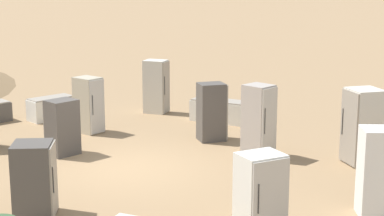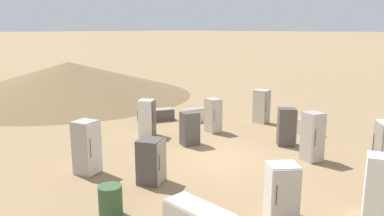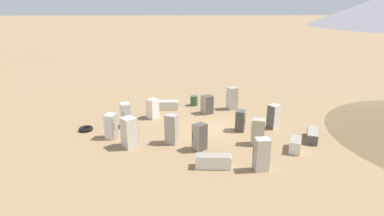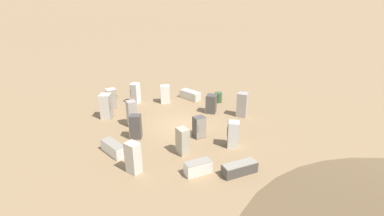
{
  "view_description": "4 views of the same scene",
  "coord_description": "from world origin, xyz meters",
  "px_view_note": "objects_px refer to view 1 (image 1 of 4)",
  "views": [
    {
      "loc": [
        12.91,
        6.99,
        4.64
      ],
      "look_at": [
        -0.86,
        1.4,
        1.4
      ],
      "focal_mm": 60.0,
      "sensor_mm": 36.0,
      "label": 1
    },
    {
      "loc": [
        10.64,
        8.47,
        4.86
      ],
      "look_at": [
        0.15,
        -1.29,
        1.79
      ],
      "focal_mm": 35.0,
      "sensor_mm": 36.0,
      "label": 2
    },
    {
      "loc": [
        -19.09,
        2.61,
        7.8
      ],
      "look_at": [
        0.63,
        1.23,
        1.34
      ],
      "focal_mm": 28.0,
      "sensor_mm": 36.0,
      "label": 3
    },
    {
      "loc": [
        -13.98,
        -12.83,
        9.2
      ],
      "look_at": [
        -0.33,
        -1.29,
        1.81
      ],
      "focal_mm": 28.0,
      "sensor_mm": 36.0,
      "label": 4
    }
  ],
  "objects_px": {
    "discarded_fridge_0": "(220,111)",
    "discarded_fridge_11": "(212,112)",
    "discarded_fridge_10": "(261,195)",
    "discarded_fridge_1": "(62,127)",
    "discarded_fridge_5": "(376,172)",
    "discarded_fridge_3": "(363,127)",
    "discarded_fridge_6": "(51,108)",
    "discarded_fridge_15": "(89,105)",
    "discarded_fridge_4": "(259,121)",
    "discarded_fridge_12": "(156,87)",
    "discarded_fridge_2": "(34,180)"
  },
  "relations": [
    {
      "from": "discarded_fridge_1",
      "to": "discarded_fridge_6",
      "type": "height_order",
      "value": "discarded_fridge_1"
    },
    {
      "from": "discarded_fridge_5",
      "to": "discarded_fridge_10",
      "type": "xyz_separation_m",
      "value": [
        1.7,
        -1.77,
        -0.12
      ]
    },
    {
      "from": "discarded_fridge_0",
      "to": "discarded_fridge_4",
      "type": "relative_size",
      "value": 1.03
    },
    {
      "from": "discarded_fridge_1",
      "to": "discarded_fridge_10",
      "type": "distance_m",
      "value": 6.76
    },
    {
      "from": "discarded_fridge_4",
      "to": "discarded_fridge_10",
      "type": "relative_size",
      "value": 1.23
    },
    {
      "from": "discarded_fridge_1",
      "to": "discarded_fridge_3",
      "type": "relative_size",
      "value": 0.77
    },
    {
      "from": "discarded_fridge_3",
      "to": "discarded_fridge_6",
      "type": "xyz_separation_m",
      "value": [
        -1.15,
        -9.68,
        -0.57
      ]
    },
    {
      "from": "discarded_fridge_3",
      "to": "discarded_fridge_5",
      "type": "bearing_deg",
      "value": 153.96
    },
    {
      "from": "discarded_fridge_15",
      "to": "discarded_fridge_4",
      "type": "bearing_deg",
      "value": 101.29
    },
    {
      "from": "discarded_fridge_6",
      "to": "discarded_fridge_5",
      "type": "bearing_deg",
      "value": 1.29
    },
    {
      "from": "discarded_fridge_4",
      "to": "discarded_fridge_10",
      "type": "xyz_separation_m",
      "value": [
        4.66,
        1.4,
        -0.17
      ]
    },
    {
      "from": "discarded_fridge_0",
      "to": "discarded_fridge_1",
      "type": "bearing_deg",
      "value": -21.37
    },
    {
      "from": "discarded_fridge_0",
      "to": "discarded_fridge_2",
      "type": "bearing_deg",
      "value": 1.54
    },
    {
      "from": "discarded_fridge_6",
      "to": "discarded_fridge_12",
      "type": "height_order",
      "value": "discarded_fridge_12"
    },
    {
      "from": "discarded_fridge_5",
      "to": "discarded_fridge_15",
      "type": "height_order",
      "value": "discarded_fridge_5"
    },
    {
      "from": "discarded_fridge_3",
      "to": "discarded_fridge_6",
      "type": "distance_m",
      "value": 9.76
    },
    {
      "from": "discarded_fridge_2",
      "to": "discarded_fridge_3",
      "type": "distance_m",
      "value": 7.86
    },
    {
      "from": "discarded_fridge_6",
      "to": "discarded_fridge_10",
      "type": "height_order",
      "value": "discarded_fridge_10"
    },
    {
      "from": "discarded_fridge_1",
      "to": "discarded_fridge_2",
      "type": "height_order",
      "value": "discarded_fridge_2"
    },
    {
      "from": "discarded_fridge_10",
      "to": "discarded_fridge_12",
      "type": "relative_size",
      "value": 0.86
    },
    {
      "from": "discarded_fridge_0",
      "to": "discarded_fridge_10",
      "type": "distance_m",
      "value": 8.6
    },
    {
      "from": "discarded_fridge_0",
      "to": "discarded_fridge_5",
      "type": "bearing_deg",
      "value": 47.04
    },
    {
      "from": "discarded_fridge_5",
      "to": "discarded_fridge_11",
      "type": "bearing_deg",
      "value": 119.88
    },
    {
      "from": "discarded_fridge_6",
      "to": "discarded_fridge_15",
      "type": "relative_size",
      "value": 0.96
    },
    {
      "from": "discarded_fridge_11",
      "to": "discarded_fridge_12",
      "type": "distance_m",
      "value": 3.87
    },
    {
      "from": "discarded_fridge_0",
      "to": "discarded_fridge_6",
      "type": "relative_size",
      "value": 1.22
    },
    {
      "from": "discarded_fridge_1",
      "to": "discarded_fridge_10",
      "type": "height_order",
      "value": "discarded_fridge_10"
    },
    {
      "from": "discarded_fridge_0",
      "to": "discarded_fridge_6",
      "type": "xyz_separation_m",
      "value": [
        1.66,
        -5.05,
        0.01
      ]
    },
    {
      "from": "discarded_fridge_3",
      "to": "discarded_fridge_5",
      "type": "height_order",
      "value": "discarded_fridge_3"
    },
    {
      "from": "discarded_fridge_1",
      "to": "discarded_fridge_11",
      "type": "xyz_separation_m",
      "value": [
        -2.73,
        3.04,
        0.09
      ]
    },
    {
      "from": "discarded_fridge_5",
      "to": "discarded_fridge_6",
      "type": "height_order",
      "value": "discarded_fridge_5"
    },
    {
      "from": "discarded_fridge_11",
      "to": "discarded_fridge_1",
      "type": "bearing_deg",
      "value": -87.07
    },
    {
      "from": "discarded_fridge_1",
      "to": "discarded_fridge_6",
      "type": "distance_m",
      "value": 4.09
    },
    {
      "from": "discarded_fridge_0",
      "to": "discarded_fridge_1",
      "type": "height_order",
      "value": "discarded_fridge_1"
    },
    {
      "from": "discarded_fridge_0",
      "to": "discarded_fridge_6",
      "type": "distance_m",
      "value": 5.31
    },
    {
      "from": "discarded_fridge_11",
      "to": "discarded_fridge_5",
      "type": "bearing_deg",
      "value": 11.22
    },
    {
      "from": "discarded_fridge_6",
      "to": "discarded_fridge_10",
      "type": "relative_size",
      "value": 1.04
    },
    {
      "from": "discarded_fridge_1",
      "to": "discarded_fridge_4",
      "type": "distance_m",
      "value": 4.97
    },
    {
      "from": "discarded_fridge_0",
      "to": "discarded_fridge_11",
      "type": "height_order",
      "value": "discarded_fridge_11"
    },
    {
      "from": "discarded_fridge_2",
      "to": "discarded_fridge_3",
      "type": "relative_size",
      "value": 0.78
    },
    {
      "from": "discarded_fridge_0",
      "to": "discarded_fridge_5",
      "type": "xyz_separation_m",
      "value": [
        6.13,
        5.31,
        0.52
      ]
    },
    {
      "from": "discarded_fridge_3",
      "to": "discarded_fridge_4",
      "type": "distance_m",
      "value": 2.51
    },
    {
      "from": "discarded_fridge_2",
      "to": "discarded_fridge_10",
      "type": "distance_m",
      "value": 4.3
    },
    {
      "from": "discarded_fridge_4",
      "to": "discarded_fridge_5",
      "type": "distance_m",
      "value": 4.34
    },
    {
      "from": "discarded_fridge_1",
      "to": "discarded_fridge_5",
      "type": "distance_m",
      "value": 7.95
    },
    {
      "from": "discarded_fridge_15",
      "to": "discarded_fridge_10",
      "type": "bearing_deg",
      "value": 68.98
    },
    {
      "from": "discarded_fridge_4",
      "to": "discarded_fridge_15",
      "type": "xyz_separation_m",
      "value": [
        -0.53,
        -5.22,
        -0.11
      ]
    },
    {
      "from": "discarded_fridge_10",
      "to": "discarded_fridge_1",
      "type": "bearing_deg",
      "value": -75.42
    },
    {
      "from": "discarded_fridge_3",
      "to": "discarded_fridge_11",
      "type": "bearing_deg",
      "value": 42.92
    },
    {
      "from": "discarded_fridge_6",
      "to": "discarded_fridge_15",
      "type": "height_order",
      "value": "discarded_fridge_15"
    }
  ]
}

